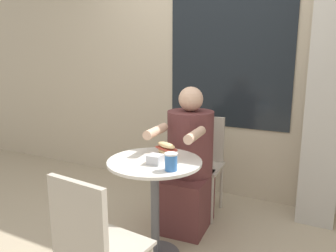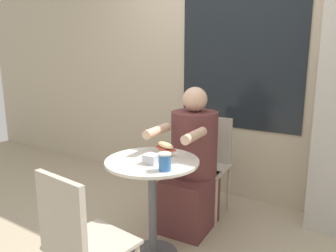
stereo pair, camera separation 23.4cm
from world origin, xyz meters
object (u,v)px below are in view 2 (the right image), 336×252
seated_diner (192,169)px  drink_cup (165,162)px  cafe_table (152,187)px  diner_chair (210,156)px  empty_chair_across (77,238)px  sandwich_on_plate (165,150)px

seated_diner → drink_cup: size_ratio=10.62×
cafe_table → drink_cup: size_ratio=6.53×
seated_diner → drink_cup: (0.17, -0.65, 0.28)m
seated_diner → diner_chair: bearing=-92.9°
seated_diner → drink_cup: seated_diner is taller
empty_chair_across → sandwich_on_plate: size_ratio=4.55×
diner_chair → sandwich_on_plate: (0.01, -0.73, 0.24)m
sandwich_on_plate → empty_chair_across: bearing=-87.0°
diner_chair → drink_cup: bearing=95.5°
empty_chair_across → cafe_table: bearing=99.9°
sandwich_on_plate → drink_cup: size_ratio=1.73×
diner_chair → empty_chair_across: (0.05, -1.60, 0.00)m
cafe_table → empty_chair_across: bearing=-85.1°
drink_cup → cafe_table: bearing=146.5°
sandwich_on_plate → seated_diner: bearing=89.6°
empty_chair_across → sandwich_on_plate: bearing=97.9°
seated_diner → sandwich_on_plate: bearing=85.0°
seated_diner → empty_chair_across: (0.04, -1.25, 0.02)m
diner_chair → seated_diner: bearing=87.1°
seated_diner → empty_chair_across: 1.25m
cafe_table → drink_cup: (0.19, -0.12, 0.25)m
diner_chair → sandwich_on_plate: size_ratio=4.55×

